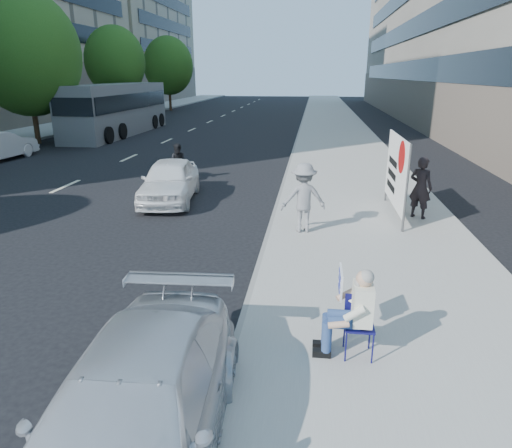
# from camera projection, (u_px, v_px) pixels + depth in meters

# --- Properties ---
(ground) EXTENTS (160.00, 160.00, 0.00)m
(ground) POSITION_uv_depth(u_px,v_px,m) (172.00, 297.00, 8.46)
(ground) COLOR black
(ground) RESTS_ON ground
(near_sidewalk) EXTENTS (5.00, 120.00, 0.15)m
(near_sidewalk) POSITION_uv_depth(u_px,v_px,m) (339.00, 143.00, 26.80)
(near_sidewalk) COLOR #9F9C95
(near_sidewalk) RESTS_ON ground
(far_sidewalk) EXTENTS (4.50, 120.00, 0.15)m
(far_sidewalk) POSITION_uv_depth(u_px,v_px,m) (12.00, 137.00, 29.27)
(far_sidewalk) COLOR #9F9C95
(far_sidewalk) RESTS_ON ground
(far_bldg_north) EXTENTS (22.00, 28.00, 28.00)m
(far_bldg_north) POSITION_uv_depth(u_px,v_px,m) (94.00, 1.00, 66.05)
(far_bldg_north) COLOR tan
(far_bldg_north) RESTS_ON ground
(tree_far_c) EXTENTS (6.00, 6.00, 8.47)m
(tree_far_c) POSITION_uv_depth(u_px,v_px,m) (25.00, 53.00, 25.47)
(tree_far_c) COLOR #382616
(tree_far_c) RESTS_ON ground
(tree_far_d) EXTENTS (4.80, 4.80, 7.65)m
(tree_far_d) POSITION_uv_depth(u_px,v_px,m) (115.00, 61.00, 36.82)
(tree_far_d) COLOR #382616
(tree_far_d) RESTS_ON ground
(tree_far_e) EXTENTS (5.40, 5.40, 7.89)m
(tree_far_e) POSITION_uv_depth(u_px,v_px,m) (168.00, 66.00, 50.04)
(tree_far_e) COLOR #382616
(tree_far_e) RESTS_ON ground
(seated_protester) EXTENTS (0.83, 1.12, 1.31)m
(seated_protester) POSITION_uv_depth(u_px,v_px,m) (352.00, 308.00, 6.27)
(seated_protester) COLOR navy
(seated_protester) RESTS_ON near_sidewalk
(jogger) EXTENTS (1.23, 0.87, 1.74)m
(jogger) POSITION_uv_depth(u_px,v_px,m) (303.00, 198.00, 11.27)
(jogger) COLOR gray
(jogger) RESTS_ON near_sidewalk
(pedestrian_woman) EXTENTS (0.74, 0.68, 1.70)m
(pedestrian_woman) POSITION_uv_depth(u_px,v_px,m) (421.00, 188.00, 12.36)
(pedestrian_woman) COLOR black
(pedestrian_woman) RESTS_ON near_sidewalk
(protest_banner) EXTENTS (0.08, 3.06, 2.20)m
(protest_banner) POSITION_uv_depth(u_px,v_px,m) (396.00, 171.00, 12.51)
(protest_banner) COLOR #4C4C4C
(protest_banner) RESTS_ON near_sidewalk
(parked_sedan) EXTENTS (2.02, 4.53, 1.29)m
(parked_sedan) POSITION_uv_depth(u_px,v_px,m) (133.00, 417.00, 4.59)
(parked_sedan) COLOR silver
(parked_sedan) RESTS_ON ground
(white_sedan_near) EXTENTS (2.05, 4.10, 1.34)m
(white_sedan_near) POSITION_uv_depth(u_px,v_px,m) (170.00, 180.00, 14.67)
(white_sedan_near) COLOR white
(white_sedan_near) RESTS_ON ground
(motorcycle) EXTENTS (0.70, 2.04, 1.42)m
(motorcycle) POSITION_uv_depth(u_px,v_px,m) (179.00, 164.00, 17.51)
(motorcycle) COLOR black
(motorcycle) RESTS_ON ground
(bus) EXTENTS (2.76, 12.08, 3.30)m
(bus) POSITION_uv_depth(u_px,v_px,m) (118.00, 110.00, 30.84)
(bus) COLOR slate
(bus) RESTS_ON ground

